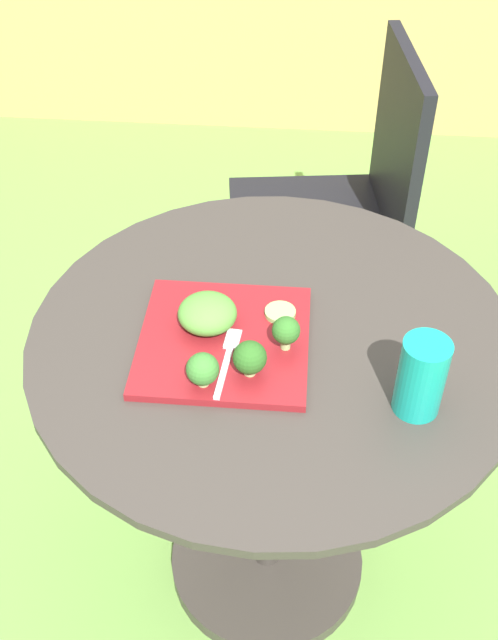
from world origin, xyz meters
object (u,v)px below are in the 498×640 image
salad_plate (224,341)px  fork (228,356)px  drinking_glass (421,380)px  patio_chair (349,194)px

salad_plate → fork: 0.05m
salad_plate → drinking_glass: bearing=-20.2°
salad_plate → fork: (0.01, -0.04, 0.01)m
patio_chair → salad_plate: patio_chair is taller
patio_chair → salad_plate: bearing=-106.2°
patio_chair → fork: size_ratio=5.81×
patio_chair → drinking_glass: patio_chair is taller
salad_plate → patio_chair: bearing=73.8°
drinking_glass → fork: size_ratio=0.85×
fork → drinking_glass: bearing=-12.9°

